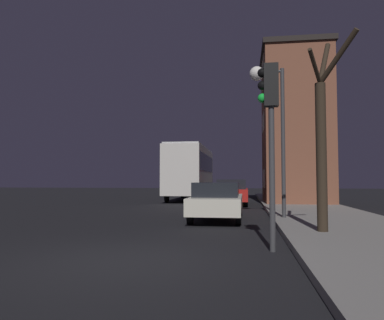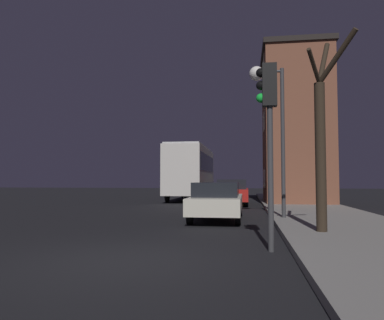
{
  "view_description": "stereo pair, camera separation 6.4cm",
  "coord_description": "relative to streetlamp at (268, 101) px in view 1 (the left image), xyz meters",
  "views": [
    {
      "loc": [
        2.24,
        -6.7,
        1.47
      ],
      "look_at": [
        -0.03,
        9.17,
        2.33
      ],
      "focal_mm": 35.0,
      "sensor_mm": 36.0,
      "label": 1
    },
    {
      "loc": [
        2.31,
        -6.69,
        1.47
      ],
      "look_at": [
        -0.03,
        9.17,
        2.33
      ],
      "focal_mm": 35.0,
      "sensor_mm": 36.0,
      "label": 2
    }
  ],
  "objects": [
    {
      "name": "bare_tree",
      "position": [
        1.17,
        -3.54,
        -1.75
      ],
      "size": [
        1.22,
        1.71,
        5.1
      ],
      "color": "#2D2319",
      "rests_on": "sidewalk"
    },
    {
      "name": "ground_plane",
      "position": [
        -3.05,
        -6.83,
        -4.3
      ],
      "size": [
        120.0,
        120.0,
        0.0
      ],
      "primitive_type": "plane",
      "color": "black"
    },
    {
      "name": "car_mid_lane",
      "position": [
        -1.61,
        8.54,
        -3.52
      ],
      "size": [
        1.84,
        4.32,
        1.5
      ],
      "color": "#B21E19",
      "rests_on": "ground"
    },
    {
      "name": "car_near_lane",
      "position": [
        -1.84,
        0.31,
        -3.56
      ],
      "size": [
        1.77,
        4.74,
        1.38
      ],
      "color": "beige",
      "rests_on": "ground"
    },
    {
      "name": "car_far_lane",
      "position": [
        -1.88,
        18.24,
        -3.57
      ],
      "size": [
        1.85,
        4.45,
        1.42
      ],
      "color": "olive",
      "rests_on": "ground"
    },
    {
      "name": "streetlamp",
      "position": [
        0.0,
        0.0,
        0.0
      ],
      "size": [
        1.23,
        0.52,
        5.42
      ],
      "color": "#38383A",
      "rests_on": "sidewalk"
    },
    {
      "name": "bus",
      "position": [
        -4.83,
        13.76,
        -2.01
      ],
      "size": [
        2.47,
        9.46,
        3.86
      ],
      "color": "beige",
      "rests_on": "ground"
    },
    {
      "name": "brick_building",
      "position": [
        2.2,
        9.83,
        0.5
      ],
      "size": [
        4.01,
        5.4,
        9.24
      ],
      "color": "brown",
      "rests_on": "sidewalk"
    },
    {
      "name": "traffic_light",
      "position": [
        -0.3,
        -5.61,
        -1.47
      ],
      "size": [
        0.43,
        0.24,
        3.91
      ],
      "color": "#38383A",
      "rests_on": "ground"
    }
  ]
}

